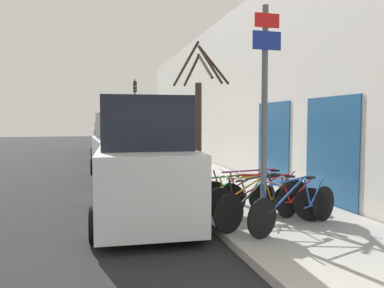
# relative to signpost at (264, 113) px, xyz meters

# --- Properties ---
(ground_plane) EXTENTS (80.00, 80.00, 0.00)m
(ground_plane) POSITION_rel_signpost_xyz_m (-1.64, 7.11, -2.27)
(ground_plane) COLOR black
(sidewalk_curb) EXTENTS (3.20, 32.00, 0.15)m
(sidewalk_curb) POSITION_rel_signpost_xyz_m (0.96, 9.91, -2.20)
(sidewalk_curb) COLOR #9E9B93
(sidewalk_curb) RESTS_ON ground
(building_facade) EXTENTS (0.23, 32.00, 6.50)m
(building_facade) POSITION_rel_signpost_xyz_m (2.71, 9.82, 0.96)
(building_facade) COLOR silver
(building_facade) RESTS_ON ground
(signpost) EXTENTS (0.51, 0.13, 3.93)m
(signpost) POSITION_rel_signpost_xyz_m (0.00, 0.00, 0.00)
(signpost) COLOR #595B60
(signpost) RESTS_ON sidewalk_curb
(bicycle_0) EXTENTS (2.31, 0.99, 0.96)m
(bicycle_0) POSITION_rel_signpost_xyz_m (0.72, 0.17, -1.71)
(bicycle_0) COLOR black
(bicycle_0) RESTS_ON sidewalk_curb
(bicycle_1) EXTENTS (2.20, 0.98, 0.98)m
(bicycle_1) POSITION_rel_signpost_xyz_m (0.23, 0.58, -1.71)
(bicycle_1) COLOR black
(bicycle_1) RESTS_ON sidewalk_curb
(bicycle_2) EXTENTS (1.91, 1.34, 0.92)m
(bicycle_2) POSITION_rel_signpost_xyz_m (0.63, 1.04, -1.73)
(bicycle_2) COLOR black
(bicycle_2) RESTS_ON sidewalk_curb
(bicycle_3) EXTENTS (2.12, 0.44, 0.86)m
(bicycle_3) POSITION_rel_signpost_xyz_m (0.40, 1.25, -1.75)
(bicycle_3) COLOR black
(bicycle_3) RESTS_ON sidewalk_curb
(bicycle_4) EXTENTS (2.09, 0.44, 0.86)m
(bicycle_4) POSITION_rel_signpost_xyz_m (-0.03, 1.49, -1.75)
(bicycle_4) COLOR black
(bicycle_4) RESTS_ON sidewalk_curb
(bicycle_5) EXTENTS (2.51, 0.49, 0.93)m
(bicycle_5) POSITION_rel_signpost_xyz_m (0.60, 1.67, -1.72)
(bicycle_5) COLOR black
(bicycle_5) RESTS_ON sidewalk_curb
(parked_car_0) EXTENTS (2.29, 4.25, 2.61)m
(parked_car_0) POSITION_rel_signpost_xyz_m (-1.80, 1.97, -1.10)
(parked_car_0) COLOR silver
(parked_car_0) RESTS_ON ground
(parked_car_1) EXTENTS (2.23, 4.88, 2.41)m
(parked_car_1) POSITION_rel_signpost_xyz_m (-1.83, 7.94, -1.18)
(parked_car_1) COLOR #B2B7BC
(parked_car_1) RESTS_ON ground
(parked_car_2) EXTENTS (2.18, 4.87, 2.07)m
(parked_car_2) POSITION_rel_signpost_xyz_m (-1.84, 13.91, -1.32)
(parked_car_2) COLOR #51565B
(parked_car_2) RESTS_ON ground
(parked_car_3) EXTENTS (2.13, 4.73, 2.44)m
(parked_car_3) POSITION_rel_signpost_xyz_m (-1.72, 19.84, -1.17)
(parked_car_3) COLOR #144728
(parked_car_3) RESTS_ON ground
(pedestrian_near) EXTENTS (0.41, 0.35, 1.58)m
(pedestrian_near) POSITION_rel_signpost_xyz_m (1.24, 10.81, -1.21)
(pedestrian_near) COLOR #1E2338
(pedestrian_near) RESTS_ON sidewalk_curb
(street_tree) EXTENTS (1.49, 2.31, 4.20)m
(street_tree) POSITION_rel_signpost_xyz_m (0.06, 4.24, -0.08)
(street_tree) COLOR #3D2D23
(street_tree) RESTS_ON sidewalk_curb
(traffic_light) EXTENTS (0.20, 0.30, 4.50)m
(traffic_light) POSITION_rel_signpost_xyz_m (-0.25, 17.28, 0.76)
(traffic_light) COLOR #595B60
(traffic_light) RESTS_ON sidewalk_curb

